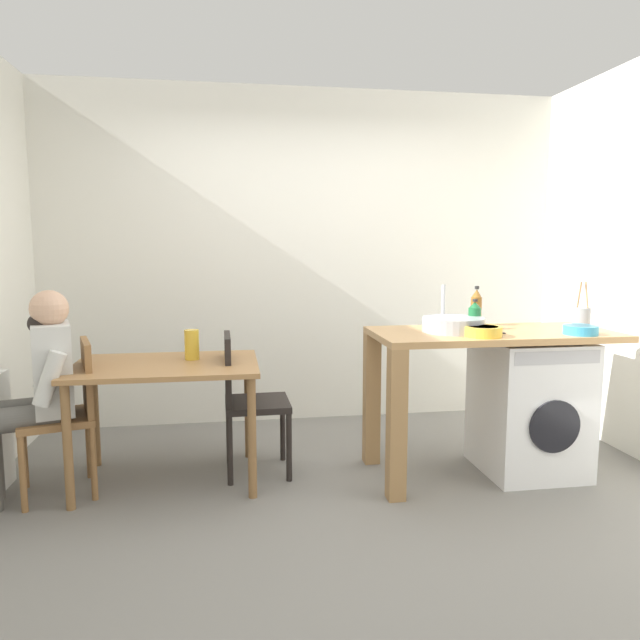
{
  "coord_description": "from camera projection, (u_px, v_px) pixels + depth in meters",
  "views": [
    {
      "loc": [
        -0.63,
        -3.02,
        1.44
      ],
      "look_at": [
        -0.09,
        0.45,
        1.0
      ],
      "focal_mm": 32.48,
      "sensor_mm": 36.0,
      "label": 1
    }
  ],
  "objects": [
    {
      "name": "sink_basin",
      "position": [
        453.0,
        325.0,
        3.56
      ],
      "size": [
        0.38,
        0.38,
        0.09
      ],
      "primitive_type": "cylinder",
      "color": "#9EA0A5",
      "rests_on": "kitchen_counter"
    },
    {
      "name": "wall_back",
      "position": [
        306.0,
        258.0,
        4.78
      ],
      "size": [
        4.6,
        0.1,
        2.7
      ],
      "primitive_type": "cube",
      "color": "silver",
      "rests_on": "ground_plane"
    },
    {
      "name": "ground_plane",
      "position": [
        348.0,
        506.0,
        3.24
      ],
      "size": [
        5.46,
        5.46,
        0.0
      ],
      "primitive_type": "plane",
      "color": "slate"
    },
    {
      "name": "kitchen_counter",
      "position": [
        460.0,
        357.0,
        3.59
      ],
      "size": [
        1.5,
        0.68,
        0.92
      ],
      "color": "tan",
      "rests_on": "ground_plane"
    },
    {
      "name": "scissors",
      "position": [
        493.0,
        333.0,
        3.5
      ],
      "size": [
        0.15,
        0.06,
        0.01
      ],
      "color": "#B2B2B7",
      "rests_on": "kitchen_counter"
    },
    {
      "name": "bottle_tall_green",
      "position": [
        475.0,
        316.0,
        3.64
      ],
      "size": [
        0.08,
        0.08,
        0.19
      ],
      "color": "#19592D",
      "rests_on": "kitchen_counter"
    },
    {
      "name": "utensil_crock",
      "position": [
        582.0,
        317.0,
        3.74
      ],
      "size": [
        0.11,
        0.11,
        0.3
      ],
      "color": "gray",
      "rests_on": "kitchen_counter"
    },
    {
      "name": "colander",
      "position": [
        581.0,
        329.0,
        3.46
      ],
      "size": [
        0.2,
        0.2,
        0.06
      ],
      "color": "teal",
      "rests_on": "kitchen_counter"
    },
    {
      "name": "mixing_bowl",
      "position": [
        483.0,
        331.0,
        3.38
      ],
      "size": [
        0.22,
        0.22,
        0.06
      ],
      "color": "gold",
      "rests_on": "kitchen_counter"
    },
    {
      "name": "bottle_squat_brown",
      "position": [
        476.0,
        308.0,
        3.83
      ],
      "size": [
        0.07,
        0.07,
        0.26
      ],
      "color": "brown",
      "rests_on": "kitchen_counter"
    },
    {
      "name": "chair_person_seat",
      "position": [
        69.0,
        408.0,
        3.37
      ],
      "size": [
        0.5,
        0.5,
        0.9
      ],
      "rotation": [
        0.0,
        0.0,
        1.86
      ],
      "color": "olive",
      "rests_on": "ground_plane"
    },
    {
      "name": "seated_person",
      "position": [
        37.0,
        383.0,
        3.28
      ],
      "size": [
        0.55,
        0.54,
        1.2
      ],
      "rotation": [
        0.0,
        0.0,
        1.86
      ],
      "color": "#595651",
      "rests_on": "ground_plane"
    },
    {
      "name": "washing_machine",
      "position": [
        529.0,
        406.0,
        3.71
      ],
      "size": [
        0.6,
        0.61,
        0.86
      ],
      "color": "white",
      "rests_on": "ground_plane"
    },
    {
      "name": "dining_table",
      "position": [
        166.0,
        379.0,
        3.52
      ],
      "size": [
        1.1,
        0.76,
        0.74
      ],
      "color": "#9E7042",
      "rests_on": "ground_plane"
    },
    {
      "name": "chair_opposite",
      "position": [
        245.0,
        395.0,
        3.65
      ],
      "size": [
        0.41,
        0.41,
        0.9
      ],
      "rotation": [
        0.0,
        0.0,
        -1.56
      ],
      "color": "black",
      "rests_on": "ground_plane"
    },
    {
      "name": "vase",
      "position": [
        192.0,
        345.0,
        3.61
      ],
      "size": [
        0.09,
        0.09,
        0.19
      ],
      "primitive_type": "cylinder",
      "color": "gold",
      "rests_on": "dining_table"
    },
    {
      "name": "tap",
      "position": [
        443.0,
        306.0,
        3.72
      ],
      "size": [
        0.02,
        0.02,
        0.28
      ],
      "primitive_type": "cylinder",
      "color": "#B2B2B7",
      "rests_on": "kitchen_counter"
    }
  ]
}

